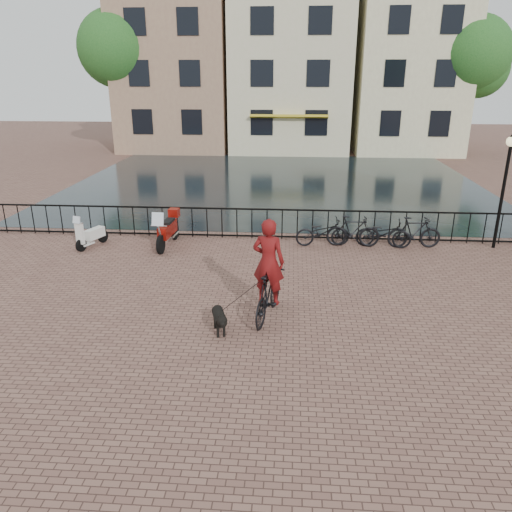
# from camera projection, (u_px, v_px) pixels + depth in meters

# --- Properties ---
(ground) EXTENTS (100.00, 100.00, 0.00)m
(ground) POSITION_uv_depth(u_px,v_px,m) (244.00, 373.00, 9.15)
(ground) COLOR brown
(ground) RESTS_ON ground
(canal_water) EXTENTS (20.00, 20.00, 0.00)m
(canal_water) POSITION_uv_depth(u_px,v_px,m) (276.00, 182.00, 25.35)
(canal_water) COLOR black
(canal_water) RESTS_ON ground
(railing) EXTENTS (20.00, 0.05, 1.02)m
(railing) POSITION_uv_depth(u_px,v_px,m) (267.00, 224.00, 16.46)
(railing) COLOR black
(railing) RESTS_ON ground
(canal_house_left) EXTENTS (7.50, 9.00, 12.80)m
(canal_house_left) POSITION_uv_depth(u_px,v_px,m) (179.00, 55.00, 35.56)
(canal_house_left) COLOR #8C6751
(canal_house_left) RESTS_ON ground
(canal_house_mid) EXTENTS (8.00, 9.50, 11.80)m
(canal_house_mid) POSITION_uv_depth(u_px,v_px,m) (291.00, 63.00, 35.18)
(canal_house_mid) COLOR beige
(canal_house_mid) RESTS_ON ground
(canal_house_right) EXTENTS (7.00, 9.00, 13.30)m
(canal_house_right) POSITION_uv_depth(u_px,v_px,m) (407.00, 51.00, 34.38)
(canal_house_right) COLOR beige
(canal_house_right) RESTS_ON ground
(tree_far_left) EXTENTS (5.04, 5.04, 9.27)m
(tree_far_left) POSITION_uv_depth(u_px,v_px,m) (116.00, 49.00, 32.87)
(tree_far_left) COLOR black
(tree_far_left) RESTS_ON ground
(tree_far_right) EXTENTS (4.76, 4.76, 8.76)m
(tree_far_right) POSITION_uv_depth(u_px,v_px,m) (473.00, 54.00, 31.43)
(tree_far_right) COLOR black
(tree_far_right) RESTS_ON ground
(lamp_post) EXTENTS (0.30, 0.30, 3.45)m
(lamp_post) POSITION_uv_depth(u_px,v_px,m) (506.00, 173.00, 14.96)
(lamp_post) COLOR black
(lamp_post) RESTS_ON ground
(cyclist) EXTENTS (0.99, 2.05, 2.70)m
(cyclist) POSITION_uv_depth(u_px,v_px,m) (268.00, 275.00, 10.89)
(cyclist) COLOR black
(cyclist) RESTS_ON ground
(dog) EXTENTS (0.53, 0.93, 0.60)m
(dog) POSITION_uv_depth(u_px,v_px,m) (219.00, 320.00, 10.49)
(dog) COLOR black
(dog) RESTS_ON ground
(motorcycle) EXTENTS (0.58, 1.91, 1.34)m
(motorcycle) POSITION_uv_depth(u_px,v_px,m) (167.00, 226.00, 15.68)
(motorcycle) COLOR maroon
(motorcycle) RESTS_ON ground
(scooter) EXTENTS (0.78, 1.29, 1.16)m
(scooter) POSITION_uv_depth(u_px,v_px,m) (91.00, 229.00, 15.66)
(scooter) COLOR silver
(scooter) RESTS_ON ground
(parked_bike_0) EXTENTS (1.78, 0.81, 0.90)m
(parked_bike_0) POSITION_uv_depth(u_px,v_px,m) (323.00, 232.00, 15.80)
(parked_bike_0) COLOR black
(parked_bike_0) RESTS_ON ground
(parked_bike_1) EXTENTS (1.68, 0.54, 1.00)m
(parked_bike_1) POSITION_uv_depth(u_px,v_px,m) (353.00, 231.00, 15.72)
(parked_bike_1) COLOR black
(parked_bike_1) RESTS_ON ground
(parked_bike_2) EXTENTS (1.78, 0.81, 0.90)m
(parked_bike_2) POSITION_uv_depth(u_px,v_px,m) (383.00, 233.00, 15.67)
(parked_bike_2) COLOR black
(parked_bike_2) RESTS_ON ground
(parked_bike_3) EXTENTS (1.69, 0.58, 1.00)m
(parked_bike_3) POSITION_uv_depth(u_px,v_px,m) (414.00, 233.00, 15.59)
(parked_bike_3) COLOR black
(parked_bike_3) RESTS_ON ground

